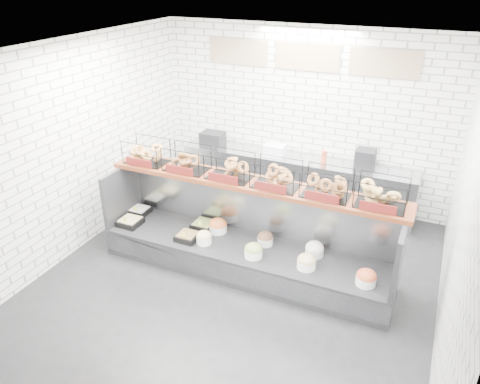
% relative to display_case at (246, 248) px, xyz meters
% --- Properties ---
extents(ground, '(5.50, 5.50, 0.00)m').
position_rel_display_case_xyz_m(ground, '(0.00, -0.34, -0.33)').
color(ground, black).
rests_on(ground, ground).
extents(room_shell, '(5.02, 5.51, 3.01)m').
position_rel_display_case_xyz_m(room_shell, '(0.00, 0.26, 1.73)').
color(room_shell, white).
rests_on(room_shell, ground).
extents(display_case, '(4.00, 0.90, 1.20)m').
position_rel_display_case_xyz_m(display_case, '(0.00, 0.00, 0.00)').
color(display_case, black).
rests_on(display_case, ground).
extents(bagel_shelf, '(4.10, 0.50, 0.40)m').
position_rel_display_case_xyz_m(bagel_shelf, '(0.00, 0.17, 1.06)').
color(bagel_shelf, '#4B1F10').
rests_on(bagel_shelf, display_case).
extents(prep_counter, '(4.00, 0.60, 1.20)m').
position_rel_display_case_xyz_m(prep_counter, '(-0.01, 2.08, 0.14)').
color(prep_counter, '#93969B').
rests_on(prep_counter, ground).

